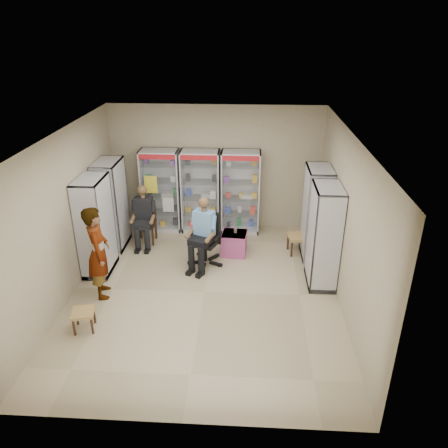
# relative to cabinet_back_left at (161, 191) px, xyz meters

# --- Properties ---
(floor) EXTENTS (6.00, 6.00, 0.00)m
(floor) POSITION_rel_cabinet_back_left_xyz_m (1.30, -2.73, -1.00)
(floor) COLOR tan
(floor) RESTS_ON ground
(room_shell) EXTENTS (5.02, 6.02, 3.01)m
(room_shell) POSITION_rel_cabinet_back_left_xyz_m (1.30, -2.73, 0.97)
(room_shell) COLOR tan
(room_shell) RESTS_ON ground
(cabinet_back_left) EXTENTS (0.90, 0.50, 2.00)m
(cabinet_back_left) POSITION_rel_cabinet_back_left_xyz_m (0.00, 0.00, 0.00)
(cabinet_back_left) COLOR #9FA2A6
(cabinet_back_left) RESTS_ON floor
(cabinet_back_mid) EXTENTS (0.90, 0.50, 2.00)m
(cabinet_back_mid) POSITION_rel_cabinet_back_left_xyz_m (0.95, 0.00, 0.00)
(cabinet_back_mid) COLOR #B6B8BE
(cabinet_back_mid) RESTS_ON floor
(cabinet_back_right) EXTENTS (0.90, 0.50, 2.00)m
(cabinet_back_right) POSITION_rel_cabinet_back_left_xyz_m (1.90, 0.00, 0.00)
(cabinet_back_right) COLOR #9FA1A5
(cabinet_back_right) RESTS_ON floor
(cabinet_right_far) EXTENTS (0.90, 0.50, 2.00)m
(cabinet_right_far) POSITION_rel_cabinet_back_left_xyz_m (3.53, -1.13, 0.00)
(cabinet_right_far) COLOR #AFB1B7
(cabinet_right_far) RESTS_ON floor
(cabinet_right_near) EXTENTS (0.90, 0.50, 2.00)m
(cabinet_right_near) POSITION_rel_cabinet_back_left_xyz_m (3.53, -2.23, 0.00)
(cabinet_right_near) COLOR silver
(cabinet_right_near) RESTS_ON floor
(cabinet_left_far) EXTENTS (0.90, 0.50, 2.00)m
(cabinet_left_far) POSITION_rel_cabinet_back_left_xyz_m (-0.93, -0.93, 0.00)
(cabinet_left_far) COLOR silver
(cabinet_left_far) RESTS_ON floor
(cabinet_left_near) EXTENTS (0.90, 0.50, 2.00)m
(cabinet_left_near) POSITION_rel_cabinet_back_left_xyz_m (-0.93, -2.03, 0.00)
(cabinet_left_near) COLOR #B3B6BB
(cabinet_left_near) RESTS_ON floor
(wooden_chair) EXTENTS (0.42, 0.42, 0.94)m
(wooden_chair) POSITION_rel_cabinet_back_left_xyz_m (-0.25, -0.73, -0.53)
(wooden_chair) COLOR black
(wooden_chair) RESTS_ON floor
(seated_customer) EXTENTS (0.44, 0.60, 1.34)m
(seated_customer) POSITION_rel_cabinet_back_left_xyz_m (-0.25, -0.78, -0.33)
(seated_customer) COLOR black
(seated_customer) RESTS_ON floor
(office_chair) EXTENTS (0.80, 0.80, 1.13)m
(office_chair) POSITION_rel_cabinet_back_left_xyz_m (1.21, -1.64, -0.43)
(office_chair) COLOR black
(office_chair) RESTS_ON floor
(seated_shopkeeper) EXTENTS (0.68, 0.79, 1.44)m
(seated_shopkeeper) POSITION_rel_cabinet_back_left_xyz_m (1.21, -1.69, -0.28)
(seated_shopkeeper) COLOR #6B94D5
(seated_shopkeeper) RESTS_ON floor
(pink_trunk) EXTENTS (0.56, 0.54, 0.50)m
(pink_trunk) POSITION_rel_cabinet_back_left_xyz_m (1.80, -1.18, -0.75)
(pink_trunk) COLOR #BA4A8A
(pink_trunk) RESTS_ON floor
(tea_glass) EXTENTS (0.07, 0.07, 0.09)m
(tea_glass) POSITION_rel_cabinet_back_left_xyz_m (1.83, -1.14, -0.45)
(tea_glass) COLOR #622208
(tea_glass) RESTS_ON pink_trunk
(woven_stool_a) EXTENTS (0.49, 0.49, 0.43)m
(woven_stool_a) POSITION_rel_cabinet_back_left_xyz_m (3.20, -1.05, -0.79)
(woven_stool_a) COLOR #AF8849
(woven_stool_a) RESTS_ON floor
(woven_stool_b) EXTENTS (0.42, 0.42, 0.36)m
(woven_stool_b) POSITION_rel_cabinet_back_left_xyz_m (-0.60, -3.94, -0.82)
(woven_stool_b) COLOR #B1784A
(woven_stool_b) RESTS_ON floor
(standing_man) EXTENTS (0.59, 0.75, 1.78)m
(standing_man) POSITION_rel_cabinet_back_left_xyz_m (-0.61, -2.90, -0.11)
(standing_man) COLOR gray
(standing_man) RESTS_ON floor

